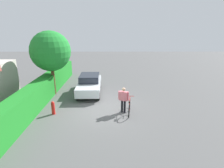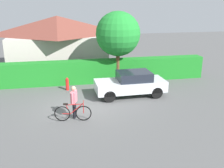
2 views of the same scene
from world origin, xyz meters
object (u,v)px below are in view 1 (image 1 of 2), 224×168
person_rider (124,98)px  fire_hydrant (53,108)px  parked_car_near (90,84)px  bicycle (129,107)px  tree_kerbside (51,51)px

person_rider → fire_hydrant: bearing=92.9°
parked_car_near → fire_hydrant: size_ratio=5.07×
fire_hydrant → person_rider: bearing=-87.1°
bicycle → person_rider: (0.09, 0.36, 0.52)m
parked_car_near → bicycle: size_ratio=2.38×
parked_car_near → person_rider: person_rider is taller
tree_kerbside → parked_car_near: bearing=-85.5°
parked_car_near → tree_kerbside: bearing=94.5°
person_rider → tree_kerbside: size_ratio=0.33×
tree_kerbside → person_rider: bearing=-122.2°
bicycle → person_rider: bearing=75.7°
parked_car_near → person_rider: 4.21m
person_rider → parked_car_near: bearing=35.1°
parked_car_near → bicycle: (-3.53, -2.78, -0.36)m
bicycle → fire_hydrant: bearing=91.5°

